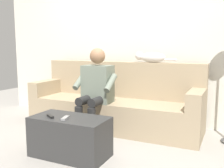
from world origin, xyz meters
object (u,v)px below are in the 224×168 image
person_solo_seated (96,87)px  couch (115,104)px  remote_gray (65,118)px  coffee_table (70,137)px  remote_black (50,116)px  cat_on_backrest (150,57)px

person_solo_seated → couch: bearing=-107.0°
person_solo_seated → remote_gray: (-0.11, 0.83, -0.20)m
coffee_table → remote_black: 0.29m
coffee_table → couch: bearing=-90.0°
cat_on_backrest → remote_gray: cat_on_backrest is taller
cat_on_backrest → remote_gray: (0.43, 1.42, -0.56)m
couch → remote_gray: (-0.00, 1.20, 0.10)m
coffee_table → cat_on_backrest: cat_on_backrest is taller
couch → remote_black: couch is taller
cat_on_backrest → remote_black: 1.65m
coffee_table → person_solo_seated: size_ratio=0.72×
couch → remote_gray: 1.20m
cat_on_backrest → remote_gray: 1.58m
cat_on_backrest → remote_black: size_ratio=4.23×
coffee_table → remote_gray: remote_gray is taller
couch → person_solo_seated: size_ratio=2.16×
person_solo_seated → cat_on_backrest: 0.88m
couch → remote_gray: bearing=90.1°
cat_on_backrest → remote_gray: size_ratio=4.57×
person_solo_seated → remote_black: bearing=85.5°
couch → coffee_table: (0.00, 1.12, -0.11)m
coffee_table → cat_on_backrest: 1.61m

